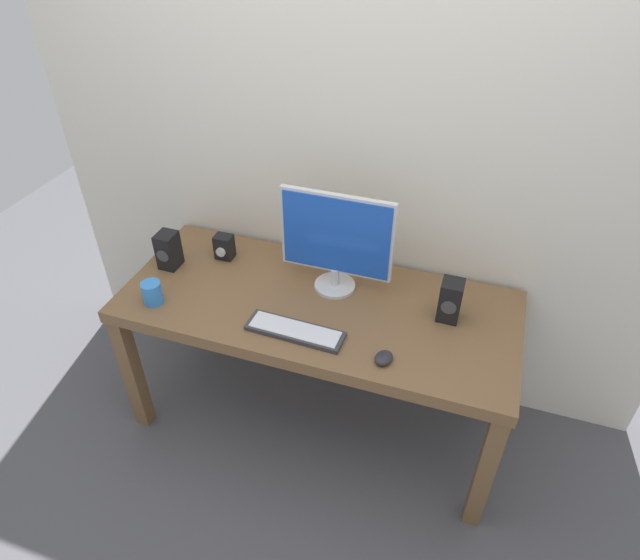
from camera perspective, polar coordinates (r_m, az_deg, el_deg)
name	(u,v)px	position (r m, az deg, el deg)	size (l,w,h in m)	color
ground_plane	(318,413)	(2.87, -0.23, -13.54)	(6.00, 6.00, 0.00)	#4C4C51
wall_back	(350,92)	(2.30, 3.08, 18.86)	(2.93, 0.04, 3.00)	silver
desk	(317,317)	(2.40, -0.27, -3.80)	(1.69, 0.72, 0.74)	brown
monitor	(336,240)	(2.29, 1.70, 4.14)	(0.48, 0.18, 0.45)	silver
keyboard_primary	(295,331)	(2.20, -2.60, -5.26)	(0.40, 0.13, 0.02)	#333338
mouse	(384,358)	(2.09, 6.60, -8.00)	(0.06, 0.08, 0.03)	#232328
speaker_right	(450,300)	(2.27, 13.32, -2.07)	(0.09, 0.10, 0.18)	black
speaker_left	(168,250)	(2.59, -15.39, 2.99)	(0.08, 0.10, 0.17)	black
audio_controller	(224,247)	(2.61, -9.87, 3.39)	(0.08, 0.08, 0.12)	black
coffee_mug	(152,293)	(2.42, -16.95, -1.27)	(0.08, 0.08, 0.10)	#337FD8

